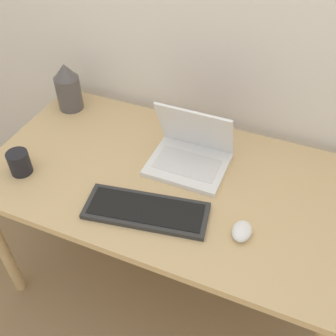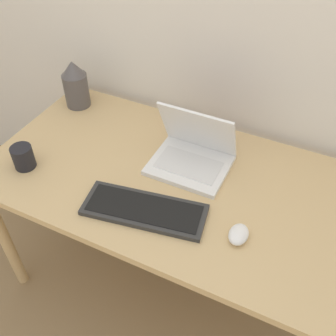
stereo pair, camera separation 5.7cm
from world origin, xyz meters
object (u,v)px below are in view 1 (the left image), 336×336
at_px(mug, 19,163).
at_px(mouse, 242,231).
at_px(vase, 68,87).
at_px(laptop, 191,152).
at_px(keyboard, 145,210).

bearing_deg(mug, mouse, 1.99).
xyz_separation_m(vase, mug, (0.06, -0.45, -0.06)).
height_order(laptop, vase, laptop).
relative_size(laptop, keyboard, 0.66).
xyz_separation_m(keyboard, mug, (-0.53, 0.00, 0.04)).
bearing_deg(mug, keyboard, -0.35).
relative_size(laptop, mouse, 3.32).
xyz_separation_m(mouse, vase, (-0.92, 0.42, 0.09)).
relative_size(keyboard, vase, 2.03).
height_order(vase, mug, vase).
distance_m(laptop, mouse, 0.39).
relative_size(laptop, mug, 3.18).
bearing_deg(keyboard, mug, 179.65).
xyz_separation_m(mouse, mug, (-0.86, -0.03, 0.03)).
xyz_separation_m(laptop, vase, (-0.64, 0.14, 0.06)).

